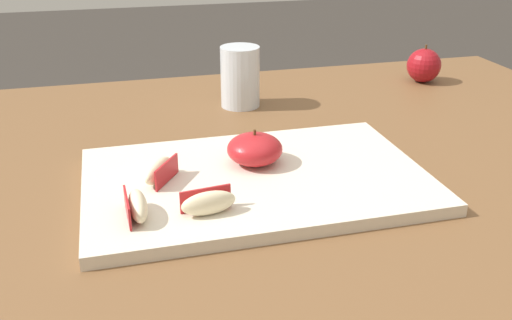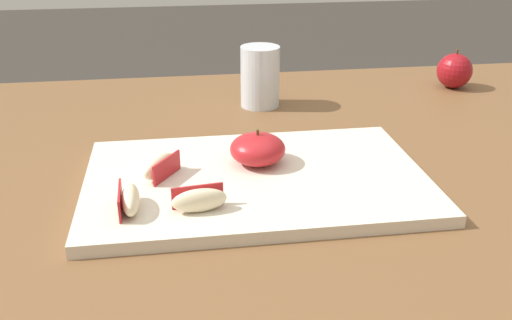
% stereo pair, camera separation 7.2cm
% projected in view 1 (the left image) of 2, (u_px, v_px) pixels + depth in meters
% --- Properties ---
extents(dining_table, '(1.40, 0.91, 0.76)m').
position_uv_depth(dining_table, '(224.00, 229.00, 0.82)').
color(dining_table, brown).
rests_on(dining_table, ground_plane).
extents(cutting_board, '(0.43, 0.28, 0.02)m').
position_uv_depth(cutting_board, '(256.00, 180.00, 0.73)').
color(cutting_board, beige).
rests_on(cutting_board, dining_table).
extents(apple_half_skin_up, '(0.07, 0.07, 0.05)m').
position_uv_depth(apple_half_skin_up, '(255.00, 149.00, 0.75)').
color(apple_half_skin_up, '#B21E23').
rests_on(apple_half_skin_up, cutting_board).
extents(apple_wedge_front, '(0.05, 0.06, 0.03)m').
position_uv_depth(apple_wedge_front, '(159.00, 171.00, 0.71)').
color(apple_wedge_front, beige).
rests_on(apple_wedge_front, cutting_board).
extents(apple_wedge_right, '(0.02, 0.06, 0.03)m').
position_uv_depth(apple_wedge_right, '(137.00, 206.00, 0.62)').
color(apple_wedge_right, beige).
rests_on(apple_wedge_right, cutting_board).
extents(apple_wedge_middle, '(0.06, 0.03, 0.03)m').
position_uv_depth(apple_wedge_middle, '(208.00, 203.00, 0.63)').
color(apple_wedge_middle, beige).
rests_on(apple_wedge_middle, cutting_board).
extents(whole_apple_red_delicious, '(0.07, 0.07, 0.07)m').
position_uv_depth(whole_apple_red_delicious, '(424.00, 65.00, 1.14)').
color(whole_apple_red_delicious, maroon).
rests_on(whole_apple_red_delicious, dining_table).
extents(drinking_glass_water, '(0.07, 0.07, 0.10)m').
position_uv_depth(drinking_glass_water, '(240.00, 77.00, 1.00)').
color(drinking_glass_water, silver).
rests_on(drinking_glass_water, dining_table).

